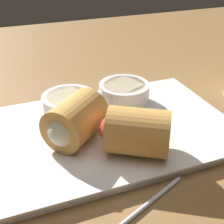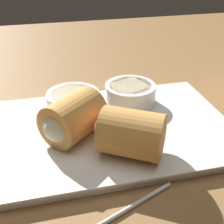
{
  "view_description": "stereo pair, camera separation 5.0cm",
  "coord_description": "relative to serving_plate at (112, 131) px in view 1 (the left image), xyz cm",
  "views": [
    {
      "loc": [
        -12.1,
        -33.32,
        28.08
      ],
      "look_at": [
        1.59,
        2.24,
        5.91
      ],
      "focal_mm": 50.0,
      "sensor_mm": 36.0,
      "label": 1
    },
    {
      "loc": [
        -7.32,
        -34.8,
        28.08
      ],
      "look_at": [
        1.59,
        2.24,
        5.91
      ],
      "focal_mm": 50.0,
      "sensor_mm": 36.0,
      "label": 2
    }
  ],
  "objects": [
    {
      "name": "serving_plate",
      "position": [
        0.0,
        0.0,
        0.0
      ],
      "size": [
        34.77,
        23.62,
        1.5
      ],
      "color": "white",
      "rests_on": "table_surface"
    },
    {
      "name": "roll_front_right",
      "position": [
        0.47,
        -6.43,
        3.76
      ],
      "size": [
        9.68,
        9.15,
        6.03
      ],
      "color": "#D19347",
      "rests_on": "serving_plate"
    },
    {
      "name": "dipping_bowl_far",
      "position": [
        -4.8,
        5.64,
        2.5
      ],
      "size": [
        8.21,
        8.21,
        3.23
      ],
      "color": "white",
      "rests_on": "serving_plate"
    },
    {
      "name": "dipping_bowl_near",
      "position": [
        4.56,
        6.34,
        2.5
      ],
      "size": [
        8.21,
        8.21,
        3.23
      ],
      "color": "white",
      "rests_on": "serving_plate"
    },
    {
      "name": "table_surface",
      "position": [
        -1.59,
        -2.24,
        -1.76
      ],
      "size": [
        180.0,
        140.0,
        2.0
      ],
      "color": "olive",
      "rests_on": "ground"
    },
    {
      "name": "roll_front_left",
      "position": [
        -5.97,
        -1.49,
        3.76
      ],
      "size": [
        9.73,
        9.6,
        6.03
      ],
      "color": "#D19347",
      "rests_on": "serving_plate"
    }
  ]
}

